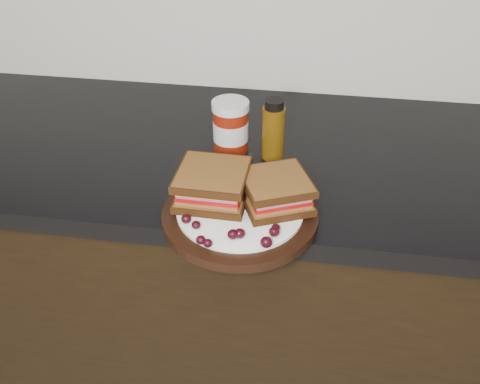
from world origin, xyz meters
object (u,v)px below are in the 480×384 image
object	(u,v)px
plate	(240,215)
condiment_jar	(231,127)
sandwich_left	(213,184)
oil_bottle	(273,129)

from	to	relation	value
plate	condiment_jar	bearing A→B (deg)	103.42
sandwich_left	condiment_jar	size ratio (longest dim) A/B	1.10
condiment_jar	oil_bottle	distance (m)	0.09
sandwich_left	plate	bearing A→B (deg)	-24.70
sandwich_left	oil_bottle	world-z (taller)	oil_bottle
plate	condiment_jar	distance (m)	0.25
plate	oil_bottle	world-z (taller)	oil_bottle
plate	oil_bottle	xyz separation A→B (m)	(0.04, 0.22, 0.06)
oil_bottle	condiment_jar	bearing A→B (deg)	172.16
sandwich_left	condiment_jar	bearing A→B (deg)	91.88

